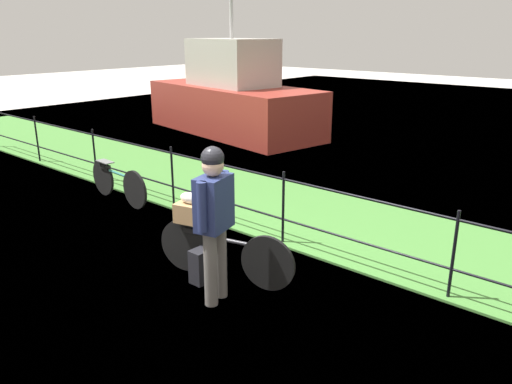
{
  "coord_description": "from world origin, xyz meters",
  "views": [
    {
      "loc": [
        3.78,
        -3.04,
        2.75
      ],
      "look_at": [
        0.06,
        1.28,
        0.9
      ],
      "focal_mm": 34.95,
      "sensor_mm": 36.0,
      "label": 1
    }
  ],
  "objects_px": {
    "cyclist_person": "(214,212)",
    "bicycle_parked": "(118,182)",
    "bicycle_main": "(223,252)",
    "backpack_on_paving": "(203,265)",
    "wooden_crate": "(192,213)",
    "terrier_dog": "(193,197)",
    "moored_boat_near": "(233,99)"
  },
  "relations": [
    {
      "from": "terrier_dog",
      "to": "cyclist_person",
      "type": "relative_size",
      "value": 0.19
    },
    {
      "from": "bicycle_main",
      "to": "backpack_on_paving",
      "type": "height_order",
      "value": "bicycle_main"
    },
    {
      "from": "bicycle_main",
      "to": "cyclist_person",
      "type": "distance_m",
      "value": 0.82
    },
    {
      "from": "cyclist_person",
      "to": "moored_boat_near",
      "type": "relative_size",
      "value": 0.29
    },
    {
      "from": "bicycle_main",
      "to": "cyclist_person",
      "type": "xyz_separation_m",
      "value": [
        0.28,
        -0.39,
        0.66
      ]
    },
    {
      "from": "bicycle_main",
      "to": "moored_boat_near",
      "type": "xyz_separation_m",
      "value": [
        -5.98,
        6.52,
        0.61
      ]
    },
    {
      "from": "cyclist_person",
      "to": "terrier_dog",
      "type": "bearing_deg",
      "value": 155.33
    },
    {
      "from": "bicycle_main",
      "to": "wooden_crate",
      "type": "height_order",
      "value": "wooden_crate"
    },
    {
      "from": "bicycle_parked",
      "to": "cyclist_person",
      "type": "bearing_deg",
      "value": -19.12
    },
    {
      "from": "backpack_on_paving",
      "to": "moored_boat_near",
      "type": "relative_size",
      "value": 0.07
    },
    {
      "from": "terrier_dog",
      "to": "bicycle_parked",
      "type": "height_order",
      "value": "terrier_dog"
    },
    {
      "from": "backpack_on_paving",
      "to": "bicycle_parked",
      "type": "xyz_separation_m",
      "value": [
        -3.16,
        1.04,
        0.14
      ]
    },
    {
      "from": "backpack_on_paving",
      "to": "bicycle_main",
      "type": "bearing_deg",
      "value": 144.2
    },
    {
      "from": "terrier_dog",
      "to": "backpack_on_paving",
      "type": "xyz_separation_m",
      "value": [
        0.23,
        -0.1,
        -0.74
      ]
    },
    {
      "from": "cyclist_person",
      "to": "bicycle_parked",
      "type": "height_order",
      "value": "cyclist_person"
    },
    {
      "from": "bicycle_main",
      "to": "wooden_crate",
      "type": "distance_m",
      "value": 0.58
    },
    {
      "from": "bicycle_main",
      "to": "moored_boat_near",
      "type": "bearing_deg",
      "value": 132.55
    },
    {
      "from": "terrier_dog",
      "to": "cyclist_person",
      "type": "distance_m",
      "value": 0.71
    },
    {
      "from": "terrier_dog",
      "to": "bicycle_parked",
      "type": "bearing_deg",
      "value": 162.16
    },
    {
      "from": "terrier_dog",
      "to": "bicycle_parked",
      "type": "xyz_separation_m",
      "value": [
        -2.93,
        0.94,
        -0.61
      ]
    },
    {
      "from": "wooden_crate",
      "to": "terrier_dog",
      "type": "bearing_deg",
      "value": 14.54
    },
    {
      "from": "bicycle_main",
      "to": "cyclist_person",
      "type": "height_order",
      "value": "cyclist_person"
    },
    {
      "from": "terrier_dog",
      "to": "backpack_on_paving",
      "type": "relative_size",
      "value": 0.81
    },
    {
      "from": "bicycle_main",
      "to": "bicycle_parked",
      "type": "bearing_deg",
      "value": 165.6
    },
    {
      "from": "terrier_dog",
      "to": "moored_boat_near",
      "type": "relative_size",
      "value": 0.06
    },
    {
      "from": "wooden_crate",
      "to": "terrier_dog",
      "type": "relative_size",
      "value": 1.1
    },
    {
      "from": "bicycle_main",
      "to": "terrier_dog",
      "type": "relative_size",
      "value": 5.21
    },
    {
      "from": "wooden_crate",
      "to": "cyclist_person",
      "type": "distance_m",
      "value": 0.77
    },
    {
      "from": "cyclist_person",
      "to": "backpack_on_paving",
      "type": "height_order",
      "value": "cyclist_person"
    },
    {
      "from": "cyclist_person",
      "to": "bicycle_main",
      "type": "bearing_deg",
      "value": 125.35
    },
    {
      "from": "backpack_on_paving",
      "to": "bicycle_parked",
      "type": "relative_size",
      "value": 0.24
    },
    {
      "from": "wooden_crate",
      "to": "cyclist_person",
      "type": "relative_size",
      "value": 0.21
    }
  ]
}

